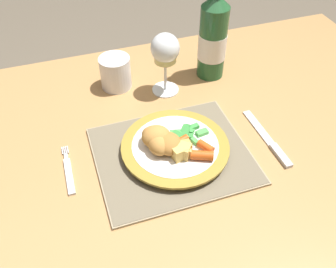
{
  "coord_description": "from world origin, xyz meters",
  "views": [
    {
      "loc": [
        -0.17,
        -0.57,
        1.34
      ],
      "look_at": [
        0.02,
        -0.02,
        0.78
      ],
      "focal_mm": 40.0,
      "sensor_mm": 36.0,
      "label": 1
    }
  ],
  "objects": [
    {
      "name": "roast_potatoes",
      "position": [
        0.03,
        -0.08,
        0.78
      ],
      "size": [
        0.05,
        0.04,
        0.03
      ],
      "color": "#DBB256",
      "rests_on": "dinner_plate"
    },
    {
      "name": "wine_glass",
      "position": [
        0.08,
        0.18,
        0.86
      ],
      "size": [
        0.07,
        0.07,
        0.16
      ],
      "color": "silver",
      "rests_on": "dining_table"
    },
    {
      "name": "green_beans_pile",
      "position": [
        0.06,
        -0.03,
        0.77
      ],
      "size": [
        0.09,
        0.07,
        0.01
      ],
      "color": "green",
      "rests_on": "dinner_plate"
    },
    {
      "name": "breaded_croquettes",
      "position": [
        -0.01,
        -0.04,
        0.79
      ],
      "size": [
        0.09,
        0.1,
        0.04
      ],
      "color": "#B77F3D",
      "rests_on": "dinner_plate"
    },
    {
      "name": "fork",
      "position": [
        -0.2,
        -0.03,
        0.74
      ],
      "size": [
        0.02,
        0.14,
        0.01
      ],
      "color": "silver",
      "rests_on": "dining_table"
    },
    {
      "name": "table_knife",
      "position": [
        0.24,
        -0.09,
        0.74
      ],
      "size": [
        0.02,
        0.19,
        0.01
      ],
      "color": "silver",
      "rests_on": "dining_table"
    },
    {
      "name": "glazed_carrots",
      "position": [
        0.06,
        -0.08,
        0.78
      ],
      "size": [
        0.08,
        0.09,
        0.02
      ],
      "color": "#CC5119",
      "rests_on": "dinner_plate"
    },
    {
      "name": "bottle",
      "position": [
        0.22,
        0.21,
        0.85
      ],
      "size": [
        0.07,
        0.07,
        0.28
      ],
      "color": "#23562D",
      "rests_on": "dining_table"
    },
    {
      "name": "drinking_cup",
      "position": [
        -0.04,
        0.24,
        0.78
      ],
      "size": [
        0.08,
        0.08,
        0.09
      ],
      "color": "white",
      "rests_on": "dining_table"
    },
    {
      "name": "placemat",
      "position": [
        0.02,
        -0.05,
        0.74
      ],
      "size": [
        0.33,
        0.28,
        0.01
      ],
      "color": "gray",
      "rests_on": "dining_table"
    },
    {
      "name": "dinner_plate",
      "position": [
        0.02,
        -0.04,
        0.76
      ],
      "size": [
        0.23,
        0.23,
        0.02
      ],
      "color": "white",
      "rests_on": "placemat"
    },
    {
      "name": "dining_table",
      "position": [
        0.0,
        0.0,
        0.65
      ],
      "size": [
        1.46,
        0.83,
        0.74
      ],
      "color": "#AD7F4C",
      "rests_on": "ground"
    }
  ]
}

